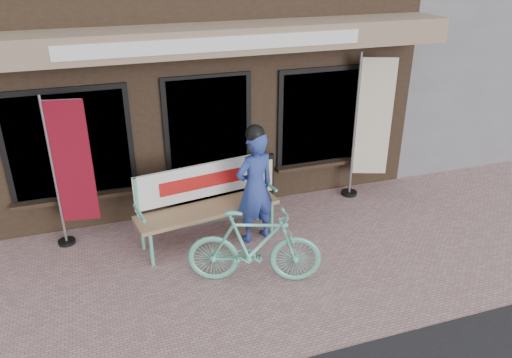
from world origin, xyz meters
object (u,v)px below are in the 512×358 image
object	(u,v)px
nobori_cream	(370,125)
bench	(205,198)
person	(255,185)
bicycle	(254,247)
nobori_red	(71,171)
menu_stand	(260,180)

from	to	relation	value
nobori_cream	bench	bearing A→B (deg)	-150.68
person	nobori_cream	bearing A→B (deg)	3.28
bicycle	nobori_red	distance (m)	2.72
bicycle	nobori_red	size ratio (longest dim) A/B	0.77
bench	person	xyz separation A→B (m)	(0.67, -0.26, 0.21)
bicycle	menu_stand	bearing A→B (deg)	-1.39
bench	person	world-z (taller)	person
bench	nobori_red	size ratio (longest dim) A/B	0.95
person	bicycle	world-z (taller)	person
nobori_red	bicycle	bearing A→B (deg)	-29.46
bicycle	bench	bearing A→B (deg)	35.29
person	bicycle	xyz separation A→B (m)	(-0.33, -0.95, -0.35)
bench	nobori_cream	bearing A→B (deg)	0.93
nobori_red	bench	bearing A→B (deg)	-5.22
bench	nobori_red	world-z (taller)	nobori_red
menu_stand	nobori_red	bearing A→B (deg)	-176.09
bench	menu_stand	size ratio (longest dim) A/B	2.35
person	menu_stand	bearing A→B (deg)	51.76
person	bicycle	size ratio (longest dim) A/B	1.04
menu_stand	bicycle	bearing A→B (deg)	-111.97
nobori_cream	person	bearing A→B (deg)	-141.72
bench	bicycle	distance (m)	1.26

